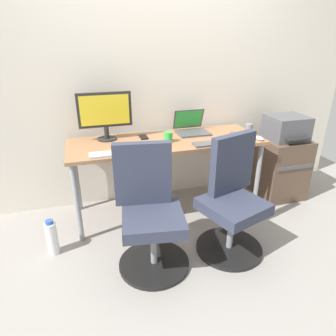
{
  "coord_description": "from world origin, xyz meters",
  "views": [
    {
      "loc": [
        -0.73,
        -2.51,
        1.61
      ],
      "look_at": [
        0.0,
        -0.05,
        0.49
      ],
      "focal_mm": 31.67,
      "sensor_mm": 36.0,
      "label": 1
    }
  ],
  "objects_px": {
    "open_laptop": "(191,127)",
    "office_chair_left": "(150,214)",
    "coffee_mug": "(168,137)",
    "printer": "(286,128)",
    "water_bottle_on_floor": "(52,238)",
    "desktop_monitor": "(105,113)",
    "side_cabinet": "(280,167)",
    "office_chair_right": "(232,201)"
  },
  "relations": [
    {
      "from": "open_laptop",
      "to": "office_chair_right",
      "type": "bearing_deg",
      "value": -87.62
    },
    {
      "from": "side_cabinet",
      "to": "office_chair_right",
      "type": "bearing_deg",
      "value": -144.68
    },
    {
      "from": "desktop_monitor",
      "to": "coffee_mug",
      "type": "xyz_separation_m",
      "value": [
        0.52,
        -0.23,
        -0.2
      ]
    },
    {
      "from": "office_chair_right",
      "to": "water_bottle_on_floor",
      "type": "bearing_deg",
      "value": 167.54
    },
    {
      "from": "water_bottle_on_floor",
      "to": "open_laptop",
      "type": "height_order",
      "value": "open_laptop"
    },
    {
      "from": "desktop_monitor",
      "to": "office_chair_left",
      "type": "bearing_deg",
      "value": -77.24
    },
    {
      "from": "office_chair_right",
      "to": "side_cabinet",
      "type": "xyz_separation_m",
      "value": [
        0.93,
        0.66,
        -0.1
      ]
    },
    {
      "from": "coffee_mug",
      "to": "open_laptop",
      "type": "bearing_deg",
      "value": 35.96
    },
    {
      "from": "open_laptop",
      "to": "office_chair_left",
      "type": "bearing_deg",
      "value": -126.68
    },
    {
      "from": "printer",
      "to": "office_chair_left",
      "type": "bearing_deg",
      "value": -157.68
    },
    {
      "from": "office_chair_right",
      "to": "printer",
      "type": "distance_m",
      "value": 1.19
    },
    {
      "from": "side_cabinet",
      "to": "desktop_monitor",
      "type": "bearing_deg",
      "value": 173.61
    },
    {
      "from": "office_chair_left",
      "to": "printer",
      "type": "relative_size",
      "value": 2.35
    },
    {
      "from": "printer",
      "to": "coffee_mug",
      "type": "distance_m",
      "value": 1.27
    },
    {
      "from": "printer",
      "to": "water_bottle_on_floor",
      "type": "height_order",
      "value": "printer"
    },
    {
      "from": "office_chair_right",
      "to": "desktop_monitor",
      "type": "bearing_deg",
      "value": 135.03
    },
    {
      "from": "coffee_mug",
      "to": "printer",
      "type": "bearing_deg",
      "value": 1.23
    },
    {
      "from": "office_chair_left",
      "to": "printer",
      "type": "xyz_separation_m",
      "value": [
        1.6,
        0.66,
        0.35
      ]
    },
    {
      "from": "office_chair_right",
      "to": "desktop_monitor",
      "type": "xyz_separation_m",
      "value": [
        -0.86,
        0.86,
        0.57
      ]
    },
    {
      "from": "water_bottle_on_floor",
      "to": "coffee_mug",
      "type": "height_order",
      "value": "coffee_mug"
    },
    {
      "from": "coffee_mug",
      "to": "side_cabinet",
      "type": "bearing_deg",
      "value": 1.28
    },
    {
      "from": "water_bottle_on_floor",
      "to": "open_laptop",
      "type": "distance_m",
      "value": 1.61
    },
    {
      "from": "open_laptop",
      "to": "coffee_mug",
      "type": "distance_m",
      "value": 0.37
    },
    {
      "from": "side_cabinet",
      "to": "printer",
      "type": "distance_m",
      "value": 0.44
    },
    {
      "from": "desktop_monitor",
      "to": "open_laptop",
      "type": "xyz_separation_m",
      "value": [
        0.83,
        -0.01,
        -0.2
      ]
    },
    {
      "from": "water_bottle_on_floor",
      "to": "office_chair_right",
      "type": "bearing_deg",
      "value": -12.46
    },
    {
      "from": "office_chair_left",
      "to": "coffee_mug",
      "type": "height_order",
      "value": "office_chair_left"
    },
    {
      "from": "side_cabinet",
      "to": "desktop_monitor",
      "type": "xyz_separation_m",
      "value": [
        -1.8,
        0.2,
        0.67
      ]
    },
    {
      "from": "side_cabinet",
      "to": "printer",
      "type": "xyz_separation_m",
      "value": [
        0.0,
        -0.0,
        0.44
      ]
    },
    {
      "from": "office_chair_left",
      "to": "office_chair_right",
      "type": "distance_m",
      "value": 0.67
    },
    {
      "from": "open_laptop",
      "to": "coffee_mug",
      "type": "xyz_separation_m",
      "value": [
        -0.3,
        -0.22,
        -0.01
      ]
    },
    {
      "from": "desktop_monitor",
      "to": "open_laptop",
      "type": "relative_size",
      "value": 1.55
    },
    {
      "from": "side_cabinet",
      "to": "open_laptop",
      "type": "distance_m",
      "value": 1.1
    },
    {
      "from": "office_chair_left",
      "to": "side_cabinet",
      "type": "distance_m",
      "value": 1.73
    },
    {
      "from": "office_chair_left",
      "to": "printer",
      "type": "distance_m",
      "value": 1.77
    },
    {
      "from": "desktop_monitor",
      "to": "coffee_mug",
      "type": "bearing_deg",
      "value": -23.61
    },
    {
      "from": "side_cabinet",
      "to": "water_bottle_on_floor",
      "type": "bearing_deg",
      "value": -171.48
    },
    {
      "from": "side_cabinet",
      "to": "office_chair_left",
      "type": "bearing_deg",
      "value": -157.65
    },
    {
      "from": "office_chair_left",
      "to": "open_laptop",
      "type": "xyz_separation_m",
      "value": [
        0.63,
        0.85,
        0.38
      ]
    },
    {
      "from": "office_chair_right",
      "to": "water_bottle_on_floor",
      "type": "height_order",
      "value": "office_chair_right"
    },
    {
      "from": "open_laptop",
      "to": "coffee_mug",
      "type": "height_order",
      "value": "open_laptop"
    },
    {
      "from": "printer",
      "to": "water_bottle_on_floor",
      "type": "xyz_separation_m",
      "value": [
        -2.34,
        -0.35,
        -0.62
      ]
    }
  ]
}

